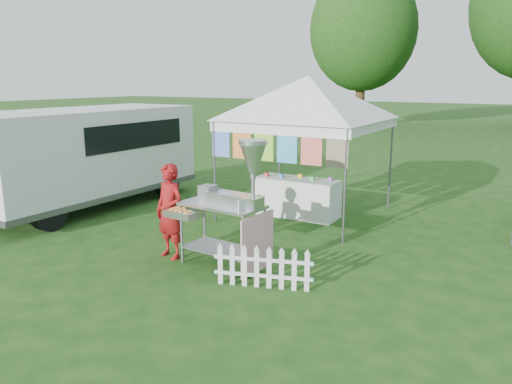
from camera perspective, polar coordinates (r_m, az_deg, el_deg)
The scene contains 8 objects.
ground at distance 8.18m, azimuth -4.95°, elevation -8.19°, with size 120.00×120.00×0.00m, color #173F12.
canopy_main at distance 10.67m, azimuth 6.02°, elevation 13.07°, with size 4.24×4.24×3.45m.
tree_left at distance 32.08m, azimuth 12.14°, elevation 17.73°, with size 6.40×6.40×9.53m.
donut_cart at distance 7.63m, azimuth -2.69°, elevation -0.22°, with size 1.53×0.95×2.05m.
vendor at distance 8.34m, azimuth -9.84°, elevation -2.20°, with size 0.58×0.38×1.59m, color maroon.
cargo_van at distance 12.27m, azimuth -18.57°, elevation 4.12°, with size 2.24×5.46×2.26m.
picket_fence at distance 7.18m, azimuth 0.79°, elevation -8.76°, with size 1.37×0.48×0.56m.
display_table at distance 10.87m, azimuth 4.70°, elevation -0.61°, with size 1.80×0.70×0.82m, color white.
Camera 1 is at (4.49, -6.18, 2.92)m, focal length 35.00 mm.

